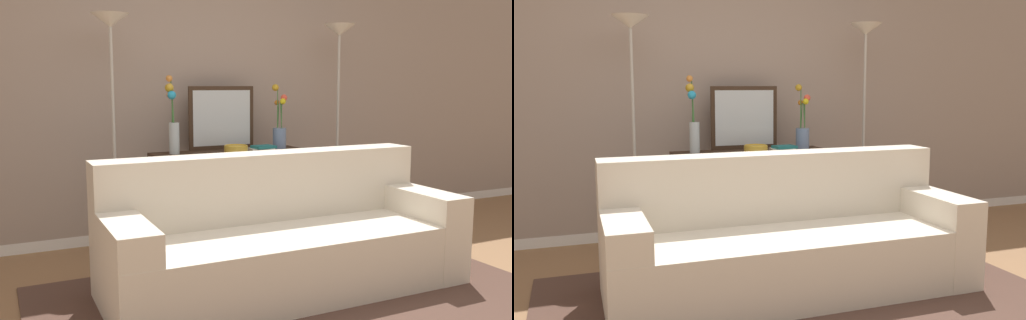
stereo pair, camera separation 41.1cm
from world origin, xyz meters
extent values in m
cube|color=white|center=(0.00, 2.26, 0.04)|extent=(12.00, 0.15, 0.09)
cube|color=gray|center=(0.00, 2.26, 1.48)|extent=(12.00, 0.14, 2.78)
cube|color=#51382D|center=(0.08, 0.49, 0.01)|extent=(3.19, 1.77, 0.01)
cube|color=beige|center=(0.08, 0.59, 0.21)|extent=(2.35, 0.89, 0.42)
cube|color=beige|center=(0.08, 0.90, 0.65)|extent=(2.35, 0.27, 0.46)
cube|color=beige|center=(-0.98, 0.59, 0.30)|extent=(0.24, 0.89, 0.60)
cube|color=beige|center=(1.13, 0.58, 0.30)|extent=(0.24, 0.89, 0.60)
cube|color=#382619|center=(0.20, 1.82, 0.77)|extent=(1.32, 0.39, 0.03)
cube|color=#382619|center=(0.20, 1.82, 0.15)|extent=(1.22, 0.33, 0.01)
cube|color=#382619|center=(-0.43, 1.65, 0.38)|extent=(0.05, 0.05, 0.76)
cube|color=#382619|center=(0.84, 1.65, 0.38)|extent=(0.05, 0.05, 0.76)
cube|color=#382619|center=(-0.43, 1.99, 0.38)|extent=(0.05, 0.05, 0.76)
cube|color=#382619|center=(0.84, 1.99, 0.38)|extent=(0.05, 0.05, 0.76)
cylinder|color=#B7B2A8|center=(-0.77, 1.79, 0.01)|extent=(0.26, 0.26, 0.02)
cylinder|color=#B7B2A8|center=(-0.77, 1.79, 0.90)|extent=(0.02, 0.02, 1.75)
cone|color=silver|center=(-0.77, 1.79, 1.82)|extent=(0.28, 0.28, 0.10)
cylinder|color=#B7B2A8|center=(1.27, 1.79, 0.01)|extent=(0.26, 0.26, 0.02)
cylinder|color=#B7B2A8|center=(1.27, 1.79, 0.90)|extent=(0.02, 0.02, 1.76)
cone|color=silver|center=(1.27, 1.79, 1.83)|extent=(0.28, 0.28, 0.10)
cube|color=#382619|center=(0.20, 1.99, 1.06)|extent=(0.60, 0.02, 0.55)
cube|color=silver|center=(0.20, 1.98, 1.06)|extent=(0.53, 0.01, 0.48)
cylinder|color=silver|center=(-0.28, 1.84, 0.91)|extent=(0.08, 0.08, 0.26)
cylinder|color=#3D7538|center=(-0.29, 1.84, 1.18)|extent=(0.01, 0.04, 0.28)
sphere|color=gold|center=(-0.31, 1.85, 1.32)|extent=(0.07, 0.07, 0.07)
cylinder|color=#3D7538|center=(-0.29, 1.84, 1.18)|extent=(0.01, 0.02, 0.28)
sphere|color=gold|center=(-0.31, 1.84, 1.32)|extent=(0.06, 0.06, 0.06)
cylinder|color=#3D7538|center=(-0.29, 1.84, 1.22)|extent=(0.01, 0.05, 0.35)
sphere|color=orange|center=(-0.31, 1.84, 1.39)|extent=(0.05, 0.05, 0.05)
cylinder|color=#3D7538|center=(-0.29, 1.83, 1.15)|extent=(0.02, 0.02, 0.22)
sphere|color=#27A3D7|center=(-0.30, 1.82, 1.26)|extent=(0.07, 0.07, 0.07)
cylinder|color=#3D7538|center=(-0.29, 1.85, 1.15)|extent=(0.02, 0.03, 0.22)
sphere|color=#DF8D42|center=(-0.31, 1.86, 1.26)|extent=(0.05, 0.05, 0.05)
cylinder|color=#6B84AD|center=(0.68, 1.83, 0.87)|extent=(0.12, 0.12, 0.18)
cylinder|color=#3D7538|center=(0.69, 1.82, 1.08)|extent=(0.02, 0.01, 0.23)
sphere|color=yellow|center=(0.70, 1.80, 1.20)|extent=(0.05, 0.05, 0.05)
cylinder|color=#3D7538|center=(0.70, 1.82, 1.10)|extent=(0.02, 0.03, 0.26)
sphere|color=#E9503B|center=(0.72, 1.82, 1.23)|extent=(0.06, 0.06, 0.06)
cylinder|color=#3D7538|center=(0.67, 1.84, 1.14)|extent=(0.02, 0.03, 0.35)
sphere|color=gold|center=(0.65, 1.85, 1.32)|extent=(0.06, 0.06, 0.06)
cylinder|color=#3D7538|center=(0.68, 1.85, 1.07)|extent=(0.02, 0.01, 0.22)
sphere|color=#C56E1D|center=(0.68, 1.87, 1.19)|extent=(0.05, 0.05, 0.05)
cylinder|color=gold|center=(0.21, 1.70, 0.81)|extent=(0.20, 0.20, 0.05)
torus|color=gold|center=(0.21, 1.70, 0.84)|extent=(0.19, 0.19, 0.01)
cube|color=silver|center=(0.45, 1.71, 0.80)|extent=(0.21, 0.17, 0.03)
cube|color=#1E7075|center=(0.46, 1.70, 0.82)|extent=(0.20, 0.16, 0.02)
cube|color=slate|center=(-0.32, 1.82, 0.05)|extent=(0.05, 0.13, 0.10)
cube|color=silver|center=(-0.26, 1.82, 0.06)|extent=(0.05, 0.13, 0.12)
cube|color=#2D2D33|center=(-0.22, 1.82, 0.06)|extent=(0.04, 0.16, 0.11)
cube|color=#1E7075|center=(-0.17, 1.82, 0.06)|extent=(0.05, 0.17, 0.12)
cube|color=#236033|center=(-0.12, 1.82, 0.06)|extent=(0.04, 0.18, 0.13)
cube|color=tan|center=(-0.08, 1.82, 0.05)|extent=(0.04, 0.14, 0.11)
cube|color=#6B3360|center=(-0.04, 1.82, 0.06)|extent=(0.03, 0.14, 0.11)
cube|color=#BC3328|center=(0.00, 1.82, 0.05)|extent=(0.04, 0.17, 0.10)
cube|color=gold|center=(0.05, 1.82, 0.05)|extent=(0.05, 0.14, 0.10)
cube|color=#B77F33|center=(0.09, 1.82, 0.06)|extent=(0.03, 0.15, 0.12)
camera|label=1|loc=(-1.61, -2.47, 1.34)|focal=38.78mm
camera|label=2|loc=(-1.23, -2.63, 1.34)|focal=38.78mm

